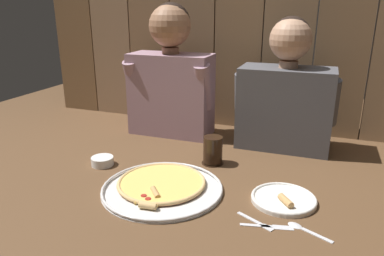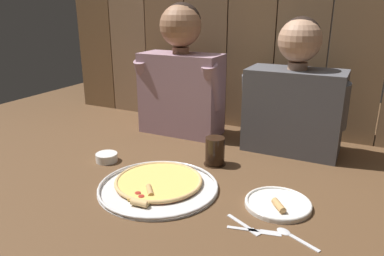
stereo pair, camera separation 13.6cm
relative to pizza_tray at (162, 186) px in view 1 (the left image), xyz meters
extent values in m
plane|color=brown|center=(0.07, 0.07, -0.01)|extent=(3.20, 3.20, 0.00)
cylinder|color=silver|center=(0.01, -0.01, -0.01)|extent=(0.42, 0.42, 0.01)
torus|color=silver|center=(0.01, -0.01, 0.00)|extent=(0.42, 0.42, 0.01)
cylinder|color=#B23823|center=(-0.01, 0.02, 0.00)|extent=(0.31, 0.31, 0.00)
cylinder|color=#EFC660|center=(-0.01, 0.02, 0.00)|extent=(0.30, 0.30, 0.01)
torus|color=tan|center=(-0.01, 0.02, 0.00)|extent=(0.32, 0.32, 0.01)
cube|color=#F4D170|center=(0.01, -0.10, 0.00)|extent=(0.07, 0.10, 0.01)
cylinder|color=tan|center=(0.02, -0.15, 0.01)|extent=(0.06, 0.03, 0.02)
cylinder|color=#A3281E|center=(0.00, -0.11, 0.01)|extent=(0.02, 0.02, 0.00)
cube|color=#EABC56|center=(-0.02, -0.09, 0.00)|extent=(0.10, 0.10, 0.01)
cylinder|color=tan|center=(0.01, -0.06, 0.01)|extent=(0.06, 0.07, 0.02)
cylinder|color=#A3281E|center=(-0.02, -0.09, 0.01)|extent=(0.02, 0.02, 0.00)
cylinder|color=white|center=(0.42, 0.06, 0.00)|extent=(0.21, 0.21, 0.01)
torus|color=white|center=(0.42, 0.06, 0.00)|extent=(0.21, 0.21, 0.01)
cylinder|color=tan|center=(0.43, 0.02, 0.01)|extent=(0.06, 0.06, 0.02)
cylinder|color=black|center=(0.11, 0.27, -0.01)|extent=(0.09, 0.09, 0.01)
cylinder|color=black|center=(0.11, 0.27, 0.05)|extent=(0.08, 0.08, 0.11)
cylinder|color=white|center=(-0.31, 0.10, 0.01)|extent=(0.09, 0.09, 0.03)
cylinder|color=#B23823|center=(-0.31, 0.10, 0.02)|extent=(0.07, 0.07, 0.02)
cube|color=silver|center=(0.33, -0.09, -0.01)|extent=(0.09, 0.05, 0.01)
cube|color=silver|center=(0.39, -0.12, -0.01)|extent=(0.04, 0.03, 0.01)
cube|color=silver|center=(0.36, -0.12, -0.01)|extent=(0.10, 0.03, 0.01)
cube|color=silver|center=(0.43, -0.10, -0.01)|extent=(0.06, 0.03, 0.00)
cube|color=silver|center=(0.53, -0.10, -0.01)|extent=(0.09, 0.05, 0.01)
ellipsoid|color=silver|center=(0.46, -0.07, -0.01)|extent=(0.05, 0.05, 0.01)
cube|color=gray|center=(-0.20, 0.56, 0.19)|extent=(0.40, 0.18, 0.40)
cylinder|color=#9E7051|center=(-0.20, 0.56, 0.40)|extent=(0.08, 0.08, 0.03)
sphere|color=#9E7051|center=(-0.20, 0.56, 0.52)|extent=(0.20, 0.20, 0.20)
sphere|color=black|center=(-0.20, 0.58, 0.53)|extent=(0.18, 0.18, 0.18)
cylinder|color=gray|center=(-0.38, 0.52, 0.25)|extent=(0.08, 0.14, 0.23)
cylinder|color=gray|center=(-0.02, 0.52, 0.25)|extent=(0.08, 0.14, 0.23)
cube|color=#4C4C51|center=(0.35, 0.56, 0.17)|extent=(0.40, 0.21, 0.36)
cylinder|color=tan|center=(0.35, 0.56, 0.37)|extent=(0.08, 0.08, 0.03)
sphere|color=tan|center=(0.35, 0.56, 0.47)|extent=(0.18, 0.18, 0.18)
sphere|color=black|center=(0.35, 0.58, 0.48)|extent=(0.16, 0.16, 0.16)
cylinder|color=#4C4C51|center=(0.17, 0.52, 0.22)|extent=(0.08, 0.11, 0.21)
cylinder|color=#4C4C51|center=(0.53, 0.52, 0.22)|extent=(0.08, 0.12, 0.21)
cube|color=brown|center=(-0.90, 0.79, 0.63)|extent=(0.24, 0.03, 1.28)
cube|color=#8E6F51|center=(-0.66, 0.79, 0.63)|extent=(0.24, 0.03, 1.28)
cube|color=brown|center=(-0.42, 0.79, 0.63)|extent=(0.24, 0.03, 1.28)
cube|color=#826344|center=(-0.17, 0.79, 0.63)|extent=(0.24, 0.03, 1.28)
cube|color=brown|center=(0.07, 0.79, 0.63)|extent=(0.24, 0.03, 1.28)
cube|color=#826445|center=(0.32, 0.79, 0.63)|extent=(0.24, 0.03, 1.28)
camera|label=1|loc=(0.50, -1.05, 0.60)|focal=34.07mm
camera|label=2|loc=(0.62, -0.99, 0.60)|focal=34.07mm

